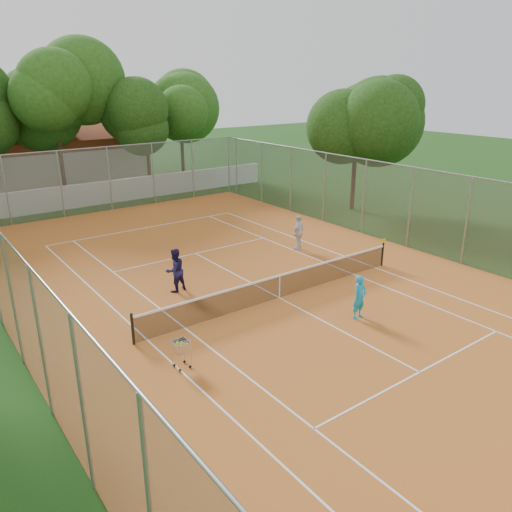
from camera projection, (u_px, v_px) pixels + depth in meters
ground at (279, 298)px, 19.15m from camera, size 120.00×120.00×0.00m
court_pad at (279, 298)px, 19.15m from camera, size 18.00×34.00×0.02m
court_lines at (279, 298)px, 19.15m from camera, size 10.98×23.78×0.01m
tennis_net at (279, 286)px, 18.98m from camera, size 11.88×0.10×0.98m
perimeter_fence at (280, 249)px, 18.48m from camera, size 18.00×34.00×4.00m
boundary_wall at (100, 193)px, 33.28m from camera, size 26.00×0.30×1.50m
clubhouse at (28, 156)px, 39.24m from camera, size 16.40×9.00×4.40m
tropical_trees at (78, 124)px, 34.12m from camera, size 29.00×19.00×10.00m
player_near at (359, 297)px, 17.30m from camera, size 0.63×0.46×1.59m
player_far_left at (175, 270)px, 19.49m from camera, size 0.95×0.80×1.76m
player_far_right at (298, 232)px, 24.29m from camera, size 1.10×0.80×1.74m
ball_hopper at (181, 353)px, 14.39m from camera, size 0.47×0.47×0.94m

